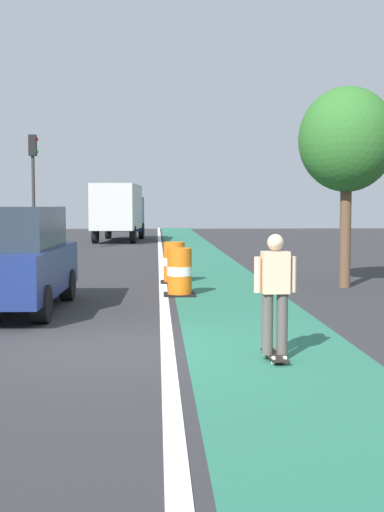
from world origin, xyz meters
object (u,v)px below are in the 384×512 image
object	(u,v)px
pedestrian_waiting	(41,234)
skateboarder_on_lane	(275,292)
traffic_light_corner	(33,172)
traffic_barrel_front	(180,272)
parked_suv_nearest	(13,258)
traffic_barrel_mid	(174,263)
street_tree_sidewalk	(347,141)
delivery_truck_down_block	(119,209)

from	to	relation	value
pedestrian_waiting	skateboarder_on_lane	bearing A→B (deg)	-71.72
skateboarder_on_lane	pedestrian_waiting	bearing A→B (deg)	108.28
traffic_light_corner	traffic_barrel_front	bearing A→B (deg)	-67.73
traffic_light_corner	parked_suv_nearest	bearing A→B (deg)	-81.22
traffic_barrel_front	traffic_barrel_mid	world-z (taller)	same
traffic_light_corner	street_tree_sidewalk	xyz separation A→B (m)	(10.07, -12.99, 0.17)
skateboarder_on_lane	street_tree_sidewalk	world-z (taller)	street_tree_sidewalk
traffic_light_corner	street_tree_sidewalk	distance (m)	16.44
skateboarder_on_lane	parked_suv_nearest	bearing A→B (deg)	134.52
traffic_barrel_front	parked_suv_nearest	bearing A→B (deg)	-147.80
pedestrian_waiting	street_tree_sidewalk	size ratio (longest dim) A/B	0.32
traffic_light_corner	street_tree_sidewalk	size ratio (longest dim) A/B	1.02
traffic_barrel_front	traffic_light_corner	world-z (taller)	traffic_light_corner
parked_suv_nearest	traffic_barrel_mid	world-z (taller)	parked_suv_nearest
delivery_truck_down_block	traffic_barrel_mid	bearing A→B (deg)	-82.89
traffic_light_corner	pedestrian_waiting	bearing A→B (deg)	-70.91
delivery_truck_down_block	pedestrian_waiting	size ratio (longest dim) A/B	4.80
street_tree_sidewalk	traffic_light_corner	bearing A→B (deg)	127.77
delivery_truck_down_block	traffic_light_corner	distance (m)	10.03
traffic_barrel_front	delivery_truck_down_block	world-z (taller)	delivery_truck_down_block
parked_suv_nearest	traffic_barrel_front	size ratio (longest dim) A/B	4.26
parked_suv_nearest	street_tree_sidewalk	xyz separation A→B (m)	(7.53, 3.40, 2.63)
skateboarder_on_lane	traffic_light_corner	size ratio (longest dim) A/B	0.33
parked_suv_nearest	traffic_barrel_front	xyz separation A→B (m)	(3.32, 2.09, -0.50)
parked_suv_nearest	delivery_truck_down_block	distance (m)	25.79
skateboarder_on_lane	street_tree_sidewalk	xyz separation A→B (m)	(3.16, 7.86, 2.76)
skateboarder_on_lane	parked_suv_nearest	xyz separation A→B (m)	(-4.38, 4.45, 0.12)
traffic_barrel_mid	delivery_truck_down_block	bearing A→B (deg)	97.11
skateboarder_on_lane	traffic_barrel_front	world-z (taller)	skateboarder_on_lane
traffic_barrel_front	traffic_light_corner	distance (m)	15.74
street_tree_sidewalk	traffic_barrel_mid	bearing A→B (deg)	163.98
traffic_barrel_mid	pedestrian_waiting	world-z (taller)	pedestrian_waiting
skateboarder_on_lane	traffic_light_corner	bearing A→B (deg)	108.34
street_tree_sidewalk	traffic_barrel_front	bearing A→B (deg)	-162.71
traffic_barrel_mid	pedestrian_waiting	size ratio (longest dim) A/B	0.68
skateboarder_on_lane	delivery_truck_down_block	distance (m)	30.47
skateboarder_on_lane	delivery_truck_down_block	xyz separation A→B (m)	(-3.75, 30.22, 0.94)
skateboarder_on_lane	parked_suv_nearest	distance (m)	6.25
parked_suv_nearest	street_tree_sidewalk	world-z (taller)	street_tree_sidewalk
traffic_barrel_mid	delivery_truck_down_block	size ratio (longest dim) A/B	0.14
skateboarder_on_lane	street_tree_sidewalk	size ratio (longest dim) A/B	0.34
traffic_light_corner	street_tree_sidewalk	bearing A→B (deg)	-52.23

